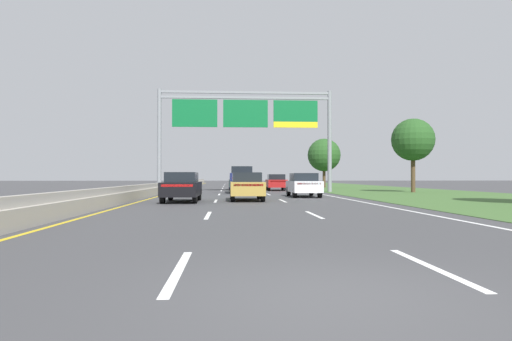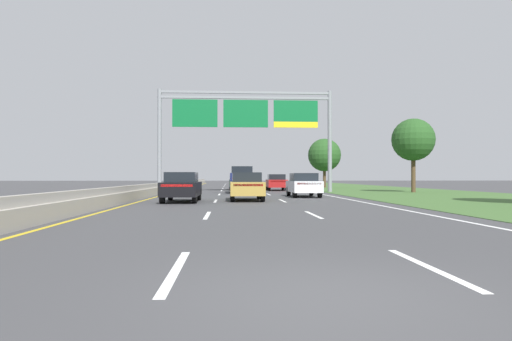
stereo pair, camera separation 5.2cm
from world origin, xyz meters
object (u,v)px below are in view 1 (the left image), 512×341
object	(u,v)px
pickup_truck_navy	(242,180)
car_red_right_lane_sedan	(276,182)
car_gold_centre_lane_sedan	(247,186)
roadside_tree_mid	(413,140)
car_black_left_lane_sedan	(182,186)
overhead_sign_gantry	(245,119)
car_white_right_lane_sedan	(303,184)
roadside_tree_far	(324,155)
car_darkgreen_centre_lane_sedan	(238,182)

from	to	relation	value
pickup_truck_navy	car_red_right_lane_sedan	bearing A→B (deg)	-28.95
pickup_truck_navy	car_gold_centre_lane_sedan	distance (m)	11.57
pickup_truck_navy	roadside_tree_mid	xyz separation A→B (m)	(14.53, 0.15, 3.38)
car_black_left_lane_sedan	roadside_tree_mid	size ratio (longest dim) A/B	0.70
pickup_truck_navy	car_black_left_lane_sedan	distance (m)	13.26
overhead_sign_gantry	car_black_left_lane_sedan	world-z (taller)	overhead_sign_gantry
car_black_left_lane_sedan	roadside_tree_mid	xyz separation A→B (m)	(18.09, 12.92, 3.64)
overhead_sign_gantry	car_white_right_lane_sedan	xyz separation A→B (m)	(3.52, -8.84, -5.50)
overhead_sign_gantry	car_black_left_lane_sedan	xyz separation A→B (m)	(-3.91, -14.31, -5.50)
roadside_tree_far	car_darkgreen_centre_lane_sedan	bearing A→B (deg)	-143.04
pickup_truck_navy	car_white_right_lane_sedan	size ratio (longest dim) A/B	1.23
overhead_sign_gantry	roadside_tree_far	world-z (taller)	overhead_sign_gantry
car_white_right_lane_sedan	roadside_tree_far	distance (m)	25.00
car_black_left_lane_sedan	roadside_tree_far	size ratio (longest dim) A/B	0.74
car_white_right_lane_sedan	overhead_sign_gantry	bearing A→B (deg)	21.99
car_darkgreen_centre_lane_sedan	overhead_sign_gantry	bearing A→B (deg)	-176.65
pickup_truck_navy	car_gold_centre_lane_sedan	world-z (taller)	pickup_truck_navy
car_black_left_lane_sedan	car_darkgreen_centre_lane_sedan	xyz separation A→B (m)	(3.42, 21.39, 0.00)
pickup_truck_navy	car_gold_centre_lane_sedan	size ratio (longest dim) A/B	1.23
car_black_left_lane_sedan	car_red_right_lane_sedan	bearing A→B (deg)	-20.03
car_red_right_lane_sedan	car_black_left_lane_sedan	size ratio (longest dim) A/B	1.01
car_red_right_lane_sedan	car_gold_centre_lane_sedan	world-z (taller)	same
overhead_sign_gantry	car_gold_centre_lane_sedan	bearing A→B (deg)	-91.89
car_red_right_lane_sedan	roadside_tree_far	bearing A→B (deg)	-33.33
car_red_right_lane_sedan	roadside_tree_far	distance (m)	12.74
car_darkgreen_centre_lane_sedan	car_white_right_lane_sedan	bearing A→B (deg)	-166.48
car_red_right_lane_sedan	car_gold_centre_lane_sedan	size ratio (longest dim) A/B	1.01
car_darkgreen_centre_lane_sedan	roadside_tree_far	world-z (taller)	roadside_tree_far
roadside_tree_far	car_black_left_lane_sedan	bearing A→B (deg)	-115.54
car_red_right_lane_sedan	car_white_right_lane_sedan	size ratio (longest dim) A/B	1.00
overhead_sign_gantry	car_white_right_lane_sedan	size ratio (longest dim) A/B	3.42
pickup_truck_navy	car_white_right_lane_sedan	xyz separation A→B (m)	(3.88, -7.31, -0.26)
car_black_left_lane_sedan	car_gold_centre_lane_sedan	world-z (taller)	same
overhead_sign_gantry	car_black_left_lane_sedan	bearing A→B (deg)	-105.30
overhead_sign_gantry	car_red_right_lane_sedan	world-z (taller)	overhead_sign_gantry
roadside_tree_far	pickup_truck_navy	bearing A→B (deg)	-122.26
car_gold_centre_lane_sedan	roadside_tree_mid	xyz separation A→B (m)	(14.61, 11.71, 3.64)
pickup_truck_navy	roadside_tree_far	bearing A→B (deg)	-32.41
car_white_right_lane_sedan	car_black_left_lane_sedan	world-z (taller)	same
pickup_truck_navy	car_darkgreen_centre_lane_sedan	world-z (taller)	pickup_truck_navy
car_red_right_lane_sedan	roadside_tree_far	world-z (taller)	roadside_tree_far
car_gold_centre_lane_sedan	roadside_tree_far	distance (m)	30.24
car_darkgreen_centre_lane_sedan	car_gold_centre_lane_sedan	bearing A→B (deg)	179.54
car_black_left_lane_sedan	car_gold_centre_lane_sedan	size ratio (longest dim) A/B	1.00
car_gold_centre_lane_sedan	overhead_sign_gantry	bearing A→B (deg)	-2.06
pickup_truck_navy	roadside_tree_far	size ratio (longest dim) A/B	0.91
car_white_right_lane_sedan	roadside_tree_far	size ratio (longest dim) A/B	0.74
car_gold_centre_lane_sedan	car_white_right_lane_sedan	bearing A→B (deg)	-43.05
overhead_sign_gantry	car_red_right_lane_sedan	xyz separation A→B (m)	(3.17, 4.87, -5.50)
car_darkgreen_centre_lane_sedan	roadside_tree_mid	world-z (taller)	roadside_tree_mid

